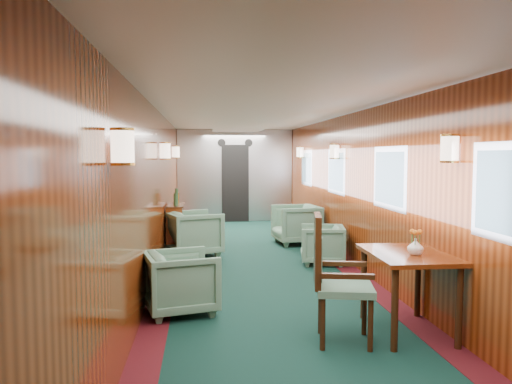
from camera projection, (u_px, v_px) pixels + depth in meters
room at (262, 162)px, 7.09m from camera, size 12.00×12.10×2.40m
bulkhead at (235, 176)px, 12.99m from camera, size 2.98×0.17×2.39m
windows_right at (358, 174)px, 7.51m from camera, size 0.02×8.60×0.80m
wall_sconces at (258, 152)px, 7.64m from camera, size 2.97×7.97×0.25m
dining_table at (408, 266)px, 4.86m from camera, size 0.76×1.07×0.79m
side_chair at (332, 273)px, 4.61m from camera, size 0.62×0.64×1.19m
credenza at (176, 227)px, 9.02m from camera, size 0.30×0.95×1.13m
flower_vase at (415, 247)px, 4.74m from camera, size 0.19×0.19×0.16m
armchair_left_near at (181, 282)px, 5.49m from camera, size 0.91×0.90×0.69m
armchair_left_far at (194, 233)px, 8.57m from camera, size 1.10×1.08×0.78m
armchair_right_near at (322, 244)px, 7.97m from camera, size 0.80×0.78×0.62m
armchair_right_far at (296, 224)px, 9.76m from camera, size 0.94×0.92×0.77m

